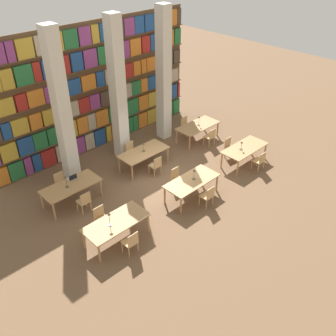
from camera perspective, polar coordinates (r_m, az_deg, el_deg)
name	(u,v)px	position (r m, az deg, el deg)	size (l,w,h in m)	color
ground_plane	(166,181)	(15.05, -0.36, -1.97)	(40.00, 40.00, 0.00)	brown
bookshelf_bank	(97,90)	(16.77, -10.75, 11.67)	(10.14, 0.35, 5.50)	brown
pillar_left	(62,110)	(14.27, -15.89, 8.51)	(0.51, 0.51, 6.00)	silver
pillar_center	(118,91)	(15.50, -7.67, 11.49)	(0.51, 0.51, 6.00)	silver
pillar_right	(164,76)	(17.03, -0.66, 13.82)	(0.51, 0.51, 6.00)	silver
reading_table_0	(116,223)	(12.14, -7.91, -8.37)	(2.13, 0.99, 0.76)	tan
chair_0	(131,242)	(11.81, -5.67, -11.15)	(0.42, 0.40, 0.86)	tan
chair_1	(101,218)	(12.77, -10.14, -7.49)	(0.42, 0.40, 0.86)	tan
desk_lamp_0	(109,217)	(11.78, -8.94, -7.39)	(0.14, 0.14, 0.50)	brown
reading_table_1	(192,182)	(13.84, 3.63, -2.12)	(2.13, 0.99, 0.76)	tan
chair_2	(208,196)	(13.59, 6.08, -4.22)	(0.42, 0.40, 0.86)	tan
chair_3	(177,178)	(14.42, 1.39, -1.51)	(0.42, 0.40, 0.86)	tan
desk_lamp_1	(194,173)	(13.70, 4.00, -0.72)	(0.14, 0.14, 0.43)	brown
reading_table_2	(245,149)	(16.15, 11.60, 2.86)	(2.13, 0.99, 0.76)	tan
chair_4	(260,161)	(15.92, 13.78, 1.12)	(0.42, 0.40, 0.86)	tan
chair_5	(230,147)	(16.64, 9.37, 3.20)	(0.42, 0.40, 0.86)	tan
desk_lamp_2	(242,144)	(15.80, 11.15, 3.58)	(0.14, 0.14, 0.39)	brown
reading_table_3	(71,187)	(14.01, -14.56, -2.78)	(2.13, 0.99, 0.76)	tan
chair_6	(84,201)	(13.59, -12.63, -4.93)	(0.42, 0.40, 0.86)	tan
chair_7	(61,183)	(14.73, -15.95, -2.14)	(0.42, 0.40, 0.86)	tan
desk_lamp_3	(66,180)	(13.72, -15.30, -1.73)	(0.14, 0.14, 0.48)	brown
laptop	(72,178)	(14.27, -14.40, -1.49)	(0.32, 0.22, 0.21)	silver
reading_table_4	(144,153)	(15.58, -3.72, 2.32)	(2.13, 0.99, 0.76)	tan
chair_8	(156,165)	(15.18, -1.86, 0.46)	(0.42, 0.40, 0.86)	tan
chair_9	(131,151)	(16.20, -5.60, 2.62)	(0.42, 0.40, 0.86)	tan
desk_lamp_4	(143,146)	(15.41, -3.79, 3.39)	(0.14, 0.14, 0.39)	brown
reading_table_5	(198,127)	(17.68, 4.56, 6.30)	(2.13, 0.99, 0.76)	tan
chair_10	(210,137)	(17.35, 6.47, 4.79)	(0.42, 0.40, 0.86)	tan
chair_11	(186,125)	(18.26, 2.73, 6.50)	(0.42, 0.40, 0.86)	tan
desk_lamp_5	(199,119)	(17.51, 4.74, 7.42)	(0.14, 0.14, 0.46)	brown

